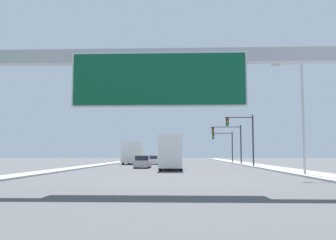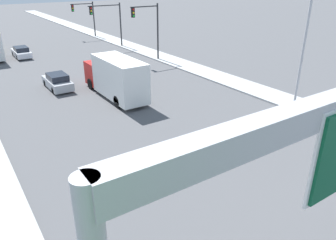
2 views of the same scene
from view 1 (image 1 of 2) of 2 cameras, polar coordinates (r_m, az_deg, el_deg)
sidewalk_right at (r=61.27m, az=11.74°, el=-6.55°), size 3.00×120.00×0.15m
median_strip_left at (r=61.59m, az=-9.03°, el=-6.58°), size 2.00×120.00×0.15m
sign_gantry at (r=18.75m, az=-1.36°, el=6.85°), size 20.38×0.73×6.90m
car_mid_right at (r=44.21m, az=-3.88°, el=-6.43°), size 1.75×4.22×1.45m
car_far_right at (r=59.48m, az=-2.32°, el=-6.14°), size 1.72×4.32×1.37m
truck_box_primary at (r=38.91m, az=0.49°, el=-5.03°), size 2.31×8.39×3.49m
truck_box_secondary at (r=61.52m, az=-5.46°, el=-5.00°), size 2.48×8.89×3.60m
traffic_light_near_intersection at (r=49.15m, az=11.58°, el=-1.87°), size 3.65×0.32×6.66m
traffic_light_mid_block at (r=58.95m, az=9.56°, el=-2.66°), size 4.79×0.32×6.13m
traffic_light_far_intersection at (r=68.89m, az=8.73°, el=-3.31°), size 3.83×0.32×5.69m
street_lamp_right at (r=30.21m, az=19.37°, el=1.69°), size 2.40×0.28×8.74m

